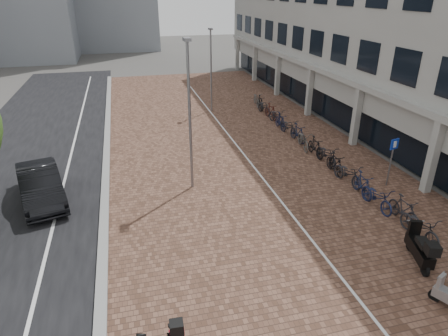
% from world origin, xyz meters
% --- Properties ---
extents(ground, '(140.00, 140.00, 0.00)m').
position_xyz_m(ground, '(0.00, 0.00, 0.00)').
color(ground, '#474442').
rests_on(ground, ground).
extents(plaza_brick, '(14.50, 42.00, 0.04)m').
position_xyz_m(plaza_brick, '(2.00, 12.00, 0.01)').
color(plaza_brick, brown).
rests_on(plaza_brick, ground).
extents(street_asphalt, '(8.00, 50.00, 0.03)m').
position_xyz_m(street_asphalt, '(-9.00, 12.00, 0.01)').
color(street_asphalt, black).
rests_on(street_asphalt, ground).
extents(curb, '(0.35, 42.00, 0.14)m').
position_xyz_m(curb, '(-5.10, 12.00, 0.07)').
color(curb, gray).
rests_on(curb, ground).
extents(lane_line, '(0.12, 44.00, 0.00)m').
position_xyz_m(lane_line, '(-7.00, 12.00, 0.02)').
color(lane_line, white).
rests_on(lane_line, street_asphalt).
extents(parking_line, '(0.10, 30.00, 0.00)m').
position_xyz_m(parking_line, '(2.20, 12.00, 0.04)').
color(parking_line, white).
rests_on(parking_line, plaza_brick).
extents(car_dark, '(2.68, 4.79, 1.49)m').
position_xyz_m(car_dark, '(-7.66, 7.45, 0.75)').
color(car_dark, black).
rests_on(car_dark, ground).
extents(scooter_mid, '(1.13, 1.92, 1.26)m').
position_xyz_m(scooter_mid, '(5.02, -0.18, 0.63)').
color(scooter_mid, black).
rests_on(scooter_mid, ground).
extents(parking_sign, '(0.48, 0.16, 2.32)m').
position_xyz_m(parking_sign, '(7.50, 4.94, 1.54)').
color(parking_sign, slate).
rests_on(parking_sign, ground).
extents(lamp_near, '(0.12, 0.12, 6.51)m').
position_xyz_m(lamp_near, '(-1.23, 7.05, 3.25)').
color(lamp_near, slate).
rests_on(lamp_near, ground).
extents(lamp_far, '(0.12, 0.12, 5.79)m').
position_xyz_m(lamp_far, '(2.37, 18.84, 2.90)').
color(lamp_far, slate).
rests_on(lamp_far, ground).
extents(bike_row, '(1.35, 20.42, 1.05)m').
position_xyz_m(bike_row, '(5.91, 10.20, 0.52)').
color(bike_row, black).
rests_on(bike_row, ground).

